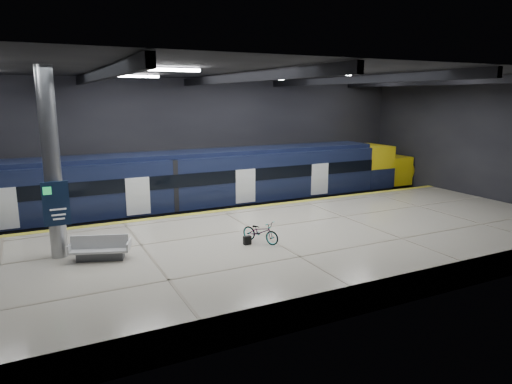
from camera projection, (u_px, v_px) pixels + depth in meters
ground at (244, 246)px, 21.56m from camera, size 30.00×30.00×0.00m
room_shell at (243, 124)px, 20.39m from camera, size 30.10×16.10×8.05m
platform at (269, 251)px, 19.26m from camera, size 30.00×11.00×1.10m
safety_strip at (221, 211)px, 23.75m from camera, size 30.00×0.40×0.01m
rails at (204, 217)px, 26.37m from camera, size 30.00×1.52×0.16m
train at (216, 183)px, 26.31m from camera, size 29.40×2.84×3.79m
bench at (100, 251)px, 16.58m from camera, size 2.26×1.50×0.93m
bicycle at (261, 232)px, 18.49m from camera, size 1.34×1.80×0.91m
pannier_bag at (247, 240)px, 18.29m from camera, size 0.31×0.20×0.35m
info_column at (52, 167)px, 16.27m from camera, size 0.90×0.78×6.90m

